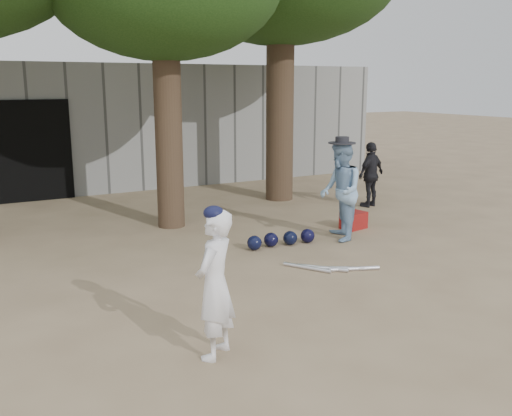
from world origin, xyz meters
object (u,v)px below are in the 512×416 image
spectator_blue (341,191)px  boy_player (215,285)px  red_bag (353,220)px  spectator_dark (371,174)px

spectator_blue → boy_player: bearing=-27.8°
boy_player → red_bag: boy_player is taller
boy_player → spectator_blue: spectator_blue is taller
boy_player → spectator_dark: (5.68, 4.58, -0.03)m
boy_player → red_bag: 5.34m
spectator_dark → red_bag: bearing=25.4°
boy_player → red_bag: bearing=177.9°
boy_player → spectator_dark: 7.29m
red_bag → spectator_dark: bearing=42.0°
spectator_blue → spectator_dark: bearing=154.0°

